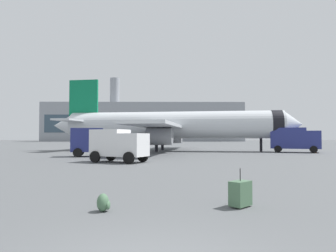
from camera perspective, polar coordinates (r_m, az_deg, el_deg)
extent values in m
cylinder|color=silver|center=(43.84, 1.01, 0.19)|extent=(30.22, 8.64, 3.80)
cone|color=silver|center=(44.67, 22.08, 0.30)|extent=(2.96, 3.95, 3.61)
cone|color=silver|center=(48.89, -18.65, 0.07)|extent=(3.71, 3.90, 3.42)
cylinder|color=black|center=(44.21, 19.30, 0.28)|extent=(2.01, 4.05, 3.88)
cube|color=silver|center=(51.89, 1.09, -0.49)|extent=(7.34, 16.57, 0.36)
cube|color=silver|center=(36.09, -2.25, 0.19)|extent=(7.34, 16.57, 0.36)
cylinder|color=gray|center=(49.39, 0.71, -1.92)|extent=(3.52, 2.69, 2.20)
cylinder|color=gray|center=(38.52, -1.55, -1.88)|extent=(3.52, 2.69, 2.20)
cube|color=#0C7247|center=(47.81, -15.29, 4.40)|extent=(4.40, 1.07, 6.40)
cube|color=silver|center=(50.71, -14.37, 0.63)|extent=(3.54, 6.34, 0.24)
cube|color=silver|center=(44.89, -17.57, 1.00)|extent=(3.54, 6.34, 0.24)
cylinder|color=black|center=(43.87, 16.77, -3.38)|extent=(0.36, 0.36, 1.80)
cylinder|color=black|center=(46.49, -1.04, -3.39)|extent=(0.44, 0.44, 1.80)
cylinder|color=black|center=(41.77, -2.15, -3.54)|extent=(0.44, 0.44, 1.80)
cube|color=navy|center=(32.67, -10.43, -2.85)|extent=(2.04, 2.46, 2.04)
cube|color=#1E232D|center=(32.68, -9.18, -2.02)|extent=(0.43, 1.96, 0.84)
cube|color=navy|center=(32.74, -14.64, -2.50)|extent=(3.46, 2.71, 2.40)
cylinder|color=black|center=(33.85, -10.26, -4.63)|extent=(0.92, 0.37, 0.90)
cylinder|color=black|center=(31.56, -10.21, -4.82)|extent=(0.92, 0.37, 0.90)
cylinder|color=black|center=(33.99, -15.95, -4.57)|extent=(0.92, 0.37, 0.90)
cylinder|color=black|center=(31.70, -16.32, -4.76)|extent=(0.92, 0.37, 0.90)
cube|color=navy|center=(43.53, 25.27, -2.31)|extent=(2.50, 2.87, 2.29)
cube|color=#1E232D|center=(43.56, 26.20, -1.59)|extent=(0.94, 2.01, 0.95)
cube|color=navy|center=(43.51, 21.31, -2.10)|extent=(4.92, 3.93, 2.70)
cylinder|color=black|center=(44.80, 25.15, -3.82)|extent=(0.91, 0.56, 0.90)
cylinder|color=black|center=(42.30, 25.28, -3.94)|extent=(0.91, 0.56, 0.90)
cylinder|color=black|center=(44.84, 19.77, -3.90)|extent=(0.91, 0.56, 0.90)
cylinder|color=black|center=(42.35, 19.58, -4.01)|extent=(0.91, 0.56, 0.90)
cube|color=white|center=(24.07, -6.36, -3.48)|extent=(2.45, 2.57, 1.78)
cube|color=#1E232D|center=(23.68, -4.80, -2.50)|extent=(0.85, 1.66, 0.74)
cube|color=white|center=(25.28, -10.63, -3.03)|extent=(3.25, 2.95, 2.10)
cylinder|color=black|center=(24.90, -4.67, -5.60)|extent=(0.91, 0.59, 0.90)
cylinder|color=black|center=(23.10, -7.26, -5.87)|extent=(0.91, 0.59, 0.90)
cylinder|color=black|center=(26.56, -10.48, -5.35)|extent=(0.91, 0.59, 0.90)
cylinder|color=black|center=(24.88, -13.30, -5.55)|extent=(0.91, 0.59, 0.90)
cube|color=#F2590C|center=(39.36, -10.94, -4.88)|extent=(0.44, 0.44, 0.04)
cone|color=#F2590C|center=(39.34, -10.93, -4.39)|extent=(0.36, 0.36, 0.64)
cylinder|color=white|center=(39.34, -10.93, -4.34)|extent=(0.23, 0.23, 0.10)
cube|color=#F2590C|center=(43.11, 25.34, -4.47)|extent=(0.44, 0.44, 0.04)
cone|color=#F2590C|center=(43.09, 25.33, -4.08)|extent=(0.36, 0.36, 0.56)
cylinder|color=white|center=(43.09, 25.33, -4.04)|extent=(0.23, 0.23, 0.10)
cube|color=#476B4C|center=(9.28, 13.19, -11.99)|extent=(0.74, 0.73, 0.70)
cylinder|color=black|center=(9.20, 13.16, -8.74)|extent=(0.02, 0.02, 0.36)
cylinder|color=black|center=(9.53, 13.95, -13.86)|extent=(0.08, 0.08, 0.08)
cylinder|color=black|center=(9.16, 12.43, -14.36)|extent=(0.08, 0.08, 0.08)
ellipsoid|color=#476B4C|center=(8.73, -11.92, -13.63)|extent=(0.32, 0.40, 0.48)
ellipsoid|color=#476B4C|center=(8.72, -11.00, -14.14)|extent=(0.12, 0.28, 0.24)
cube|color=gray|center=(144.64, -4.49, 0.66)|extent=(90.77, 16.13, 17.53)
cube|color=#334756|center=(136.51, -4.71, 0.45)|extent=(86.23, 0.10, 7.89)
cylinder|color=gray|center=(147.59, -9.80, 6.39)|extent=(4.40, 4.40, 12.00)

